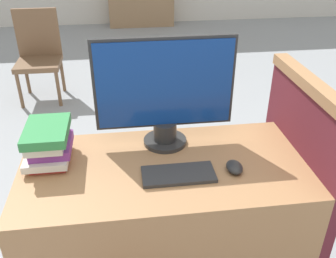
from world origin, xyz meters
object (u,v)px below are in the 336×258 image
mouse (234,167)px  far_chair (39,52)px  book_stack (48,143)px  monitor (165,93)px  keyboard (178,174)px

mouse → far_chair: size_ratio=0.11×
mouse → book_stack: bearing=166.6°
monitor → book_stack: (-0.53, -0.08, -0.17)m
monitor → far_chair: (-1.02, 2.37, -0.53)m
keyboard → far_chair: far_chair is taller
monitor → book_stack: monitor is taller
keyboard → book_stack: size_ratio=1.12×
far_chair → keyboard: bearing=-116.7°
monitor → far_chair: size_ratio=0.70×
mouse → book_stack: size_ratio=0.36×
mouse → far_chair: 2.95m
keyboard → far_chair: (-1.04, 2.64, -0.28)m
keyboard → book_stack: book_stack is taller
monitor → far_chair: monitor is taller
monitor → keyboard: (0.02, -0.27, -0.25)m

